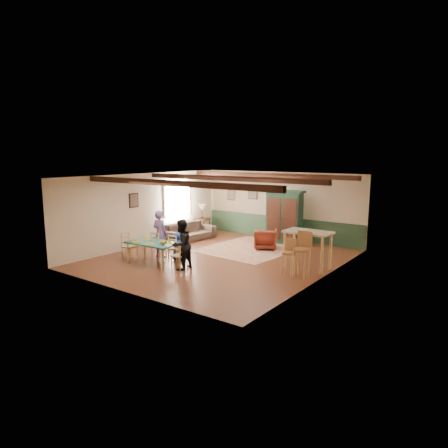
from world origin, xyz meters
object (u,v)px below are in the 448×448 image
Objects in this scene: dining_table at (153,253)px; bar_stool_left at (288,257)px; dining_chair_far_left at (159,245)px; dining_chair_far_right at (176,248)px; end_table at (202,226)px; counter_table at (307,250)px; armchair at (265,239)px; armoire at (284,217)px; person_woman at (181,245)px; person_child at (177,246)px; cat at (163,242)px; dining_chair_end_right at (179,255)px; person_man at (160,234)px; dining_chair_end_left at (129,246)px; table_lamp at (202,211)px; bar_stool_right at (302,255)px; sofa at (188,231)px.

bar_stool_left is at bearing 19.58° from dining_table.
dining_chair_far_right is at bearing -180.00° from dining_chair_far_left.
end_table is at bearing 111.38° from dining_table.
bar_stool_left is at bearing -98.72° from counter_table.
armchair is 0.76× the size of bar_stool_left.
person_woman is at bearing -103.00° from armoire.
person_child is at bearing 36.03° from armchair.
armchair is at bearing -118.37° from person_child.
cat is at bearing -63.72° from end_table.
dining_chair_end_right is at bearing 133.15° from person_child.
person_child is at bearing -136.85° from dining_chair_end_right.
person_man reaches higher than person_child.
bar_stool_left is (3.96, 1.41, 0.18)m from dining_table.
dining_chair_end_right is 1.30× the size of end_table.
counter_table reaches higher than armchair.
armchair is (2.86, 3.87, -0.07)m from dining_chair_end_left.
person_woman is at bearing -57.14° from table_lamp.
end_table is at bearing -63.74° from person_child.
armchair is 3.76m from table_lamp.
dining_chair_end_left is at bearing 43.83° from dining_chair_far_left.
dining_chair_end_right reaches higher than end_table.
person_woman is 1.17× the size of bar_stool_right.
armchair is 3.24m from bar_stool_left.
dining_chair_end_right is (2.10, 0.10, 0.00)m from dining_chair_end_left.
bar_stool_left reaches higher than person_child.
cat is 3.77m from bar_stool_left.
dining_table is at bearing -90.00° from person_woman.
table_lamp reaches higher than dining_chair_far_right.
sofa is (-1.07, 2.69, -0.09)m from dining_chair_far_left.
armchair is (0.67, 3.77, -0.39)m from person_woman.
dining_chair_far_right reaches higher than sofa.
dining_table is at bearing 36.38° from armchair.
bar_stool_left is (2.02, -3.58, -0.51)m from armoire.
cat is (0.17, -0.74, 0.33)m from dining_chair_far_right.
armchair is 3.71m from end_table.
dining_chair_far_left is at bearing -159.21° from counter_table.
dining_chair_end_right is (1.45, -0.59, 0.00)m from dining_chair_far_left.
bar_stool_left is at bearing 112.38° from dining_chair_end_right.
person_man reaches higher than counter_table.
person_man reaches higher than armchair.
dining_chair_far_right is 3.70m from bar_stool_left.
end_table is 6.61m from bar_stool_left.
sofa is 2.25× the size of bar_stool_left.
person_man is 0.80m from person_child.
armoire is (1.43, 5.06, 0.26)m from cat.
dining_chair_end_right reaches higher than cat.
counter_table is at bearing 77.04° from bar_stool_left.
person_woman is at bearing 90.00° from dining_chair_end_right.
dining_chair_far_left is 1.68m from person_woman.
person_woman reaches higher than bar_stool_right.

